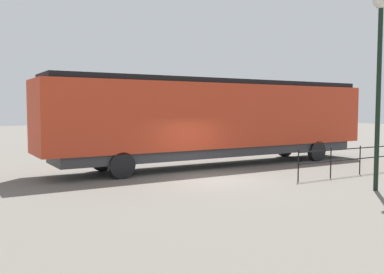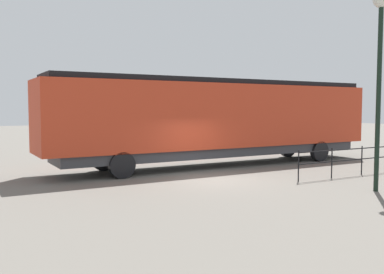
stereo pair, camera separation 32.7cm
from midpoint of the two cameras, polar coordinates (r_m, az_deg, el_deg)
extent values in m
plane|color=#666059|center=(17.20, 2.36, -5.77)|extent=(120.00, 120.00, 0.00)
cube|color=red|center=(21.17, 3.16, 2.93)|extent=(2.81, 17.67, 3.06)
cube|color=black|center=(26.32, 17.34, 1.96)|extent=(2.69, 2.13, 2.14)
cube|color=black|center=(21.21, 3.18, 7.40)|extent=(2.52, 16.96, 0.24)
cube|color=#38383D|center=(21.27, 3.14, -1.80)|extent=(2.52, 16.26, 0.45)
cylinder|color=black|center=(25.78, 12.05, -1.38)|extent=(0.30, 1.10, 1.10)
cylinder|color=black|center=(24.02, 16.12, -1.83)|extent=(0.30, 1.10, 1.10)
cylinder|color=black|center=(19.93, -12.57, -2.93)|extent=(0.30, 1.10, 1.10)
cylinder|color=black|center=(17.59, -10.01, -3.80)|extent=(0.30, 1.10, 1.10)
cylinder|color=black|center=(16.00, 23.33, 4.71)|extent=(0.16, 0.16, 6.41)
sphere|color=silver|center=(16.41, 23.66, 16.57)|extent=(0.57, 0.57, 0.57)
cube|color=black|center=(20.54, 22.94, -1.25)|extent=(0.04, 9.26, 0.04)
cube|color=black|center=(20.58, 22.90, -2.54)|extent=(0.04, 9.26, 0.04)
cylinder|color=black|center=(17.10, 13.64, -3.81)|extent=(0.05, 0.05, 1.25)
cylinder|color=black|center=(18.44, 17.76, -3.33)|extent=(0.05, 0.05, 1.25)
cylinder|color=black|center=(19.86, 21.31, -2.91)|extent=(0.05, 0.05, 1.25)
camera|label=1|loc=(0.16, -90.55, -0.04)|focal=39.47mm
camera|label=2|loc=(0.16, 89.45, 0.04)|focal=39.47mm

